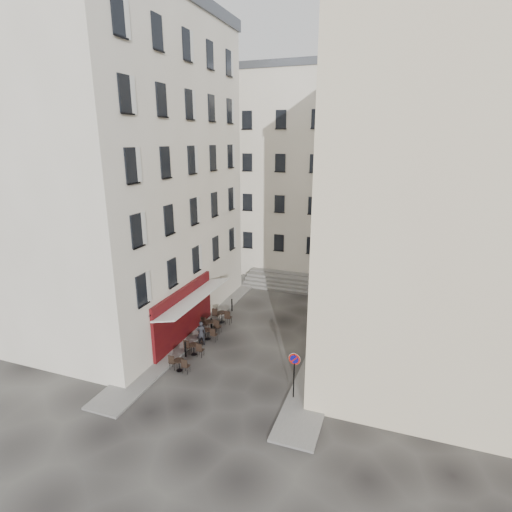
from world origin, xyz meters
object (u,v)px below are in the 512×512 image
at_px(bistro_table_a, 179,364).
at_px(pedestrian, 201,333).
at_px(no_parking_sign, 294,367).
at_px(bistro_table_b, 194,348).

height_order(bistro_table_a, pedestrian, pedestrian).
bearing_deg(no_parking_sign, bistro_table_b, 165.76).
bearing_deg(bistro_table_b, bistro_table_a, -87.81).
bearing_deg(no_parking_sign, bistro_table_a, -179.25).
height_order(bistro_table_a, bistro_table_b, bistro_table_b).
height_order(no_parking_sign, bistro_table_b, no_parking_sign).
height_order(no_parking_sign, pedestrian, no_parking_sign).
distance_m(no_parking_sign, pedestrian, 7.69).
xyz_separation_m(no_parking_sign, bistro_table_a, (-6.59, 0.30, -1.35)).
bearing_deg(bistro_table_a, no_parking_sign, -2.60).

